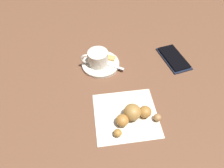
{
  "coord_description": "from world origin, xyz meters",
  "views": [
    {
      "loc": [
        -0.35,
        0.12,
        0.48
      ],
      "look_at": [
        0.01,
        0.02,
        0.02
      ],
      "focal_mm": 32.14,
      "sensor_mm": 36.0,
      "label": 1
    }
  ],
  "objects_px": {
    "napkin": "(126,115)",
    "cell_phone": "(174,58)",
    "espresso_cup": "(98,58)",
    "croissant": "(134,115)",
    "saucer": "(101,64)",
    "teaspoon": "(100,61)",
    "sugar_packet": "(106,57)"
  },
  "relations": [
    {
      "from": "teaspoon",
      "to": "espresso_cup",
      "type": "bearing_deg",
      "value": 120.92
    },
    {
      "from": "sugar_packet",
      "to": "napkin",
      "type": "bearing_deg",
      "value": 122.57
    },
    {
      "from": "sugar_packet",
      "to": "cell_phone",
      "type": "xyz_separation_m",
      "value": [
        -0.06,
        -0.22,
        -0.01
      ]
    },
    {
      "from": "cell_phone",
      "to": "saucer",
      "type": "bearing_deg",
      "value": 80.16
    },
    {
      "from": "teaspoon",
      "to": "napkin",
      "type": "relative_size",
      "value": 0.63
    },
    {
      "from": "teaspoon",
      "to": "croissant",
      "type": "distance_m",
      "value": 0.23
    },
    {
      "from": "saucer",
      "to": "teaspoon",
      "type": "bearing_deg",
      "value": 11.98
    },
    {
      "from": "napkin",
      "to": "croissant",
      "type": "relative_size",
      "value": 1.2
    },
    {
      "from": "teaspoon",
      "to": "napkin",
      "type": "height_order",
      "value": "teaspoon"
    },
    {
      "from": "espresso_cup",
      "to": "croissant",
      "type": "distance_m",
      "value": 0.23
    },
    {
      "from": "espresso_cup",
      "to": "napkin",
      "type": "relative_size",
      "value": 0.52
    },
    {
      "from": "teaspoon",
      "to": "sugar_packet",
      "type": "height_order",
      "value": "teaspoon"
    },
    {
      "from": "espresso_cup",
      "to": "croissant",
      "type": "bearing_deg",
      "value": -169.55
    },
    {
      "from": "napkin",
      "to": "cell_phone",
      "type": "xyz_separation_m",
      "value": [
        0.16,
        -0.23,
        0.0
      ]
    },
    {
      "from": "saucer",
      "to": "napkin",
      "type": "relative_size",
      "value": 0.73
    },
    {
      "from": "sugar_packet",
      "to": "teaspoon",
      "type": "bearing_deg",
      "value": 62.37
    },
    {
      "from": "napkin",
      "to": "croissant",
      "type": "xyz_separation_m",
      "value": [
        -0.02,
        -0.01,
        0.02
      ]
    },
    {
      "from": "espresso_cup",
      "to": "croissant",
      "type": "height_order",
      "value": "espresso_cup"
    },
    {
      "from": "napkin",
      "to": "croissant",
      "type": "distance_m",
      "value": 0.03
    },
    {
      "from": "espresso_cup",
      "to": "cell_phone",
      "type": "distance_m",
      "value": 0.26
    },
    {
      "from": "saucer",
      "to": "cell_phone",
      "type": "height_order",
      "value": "same"
    },
    {
      "from": "napkin",
      "to": "espresso_cup",
      "type": "bearing_deg",
      "value": 7.28
    },
    {
      "from": "teaspoon",
      "to": "saucer",
      "type": "bearing_deg",
      "value": -168.02
    },
    {
      "from": "croissant",
      "to": "sugar_packet",
      "type": "bearing_deg",
      "value": 2.18
    },
    {
      "from": "sugar_packet",
      "to": "croissant",
      "type": "xyz_separation_m",
      "value": [
        -0.24,
        -0.01,
        0.01
      ]
    },
    {
      "from": "espresso_cup",
      "to": "napkin",
      "type": "distance_m",
      "value": 0.21
    },
    {
      "from": "napkin",
      "to": "cell_phone",
      "type": "distance_m",
      "value": 0.28
    },
    {
      "from": "saucer",
      "to": "cell_phone",
      "type": "distance_m",
      "value": 0.25
    },
    {
      "from": "saucer",
      "to": "teaspoon",
      "type": "height_order",
      "value": "teaspoon"
    },
    {
      "from": "sugar_packet",
      "to": "cell_phone",
      "type": "relative_size",
      "value": 0.44
    },
    {
      "from": "teaspoon",
      "to": "croissant",
      "type": "bearing_deg",
      "value": -171.6
    },
    {
      "from": "saucer",
      "to": "sugar_packet",
      "type": "bearing_deg",
      "value": -51.43
    }
  ]
}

